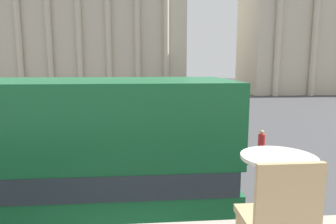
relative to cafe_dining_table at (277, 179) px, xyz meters
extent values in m
cylinder|color=black|center=(-0.73, 5.06, -3.24)|extent=(1.04, 0.22, 1.04)
cylinder|color=#2D2D30|center=(0.00, 0.00, -0.18)|extent=(0.07, 0.07, 0.68)
cylinder|color=silver|center=(0.00, 0.00, 0.18)|extent=(0.60, 0.60, 0.03)
cube|color=tan|center=(-0.26, -0.51, -0.07)|extent=(0.40, 0.40, 0.05)
cube|color=tan|center=(-0.26, -0.69, 0.16)|extent=(0.40, 0.04, 0.42)
cube|color=beige|center=(-10.60, 51.61, 6.46)|extent=(33.17, 11.73, 20.44)
cylinder|color=beige|center=(-19.45, 45.29, 4.93)|extent=(0.90, 0.90, 17.37)
cylinder|color=beige|center=(-15.02, 45.29, 4.93)|extent=(0.90, 0.90, 17.37)
cylinder|color=beige|center=(-10.60, 45.29, 4.93)|extent=(0.90, 0.90, 17.37)
cylinder|color=beige|center=(-6.18, 45.29, 4.93)|extent=(0.90, 0.90, 17.37)
cylinder|color=beige|center=(-1.76, 45.29, 4.93)|extent=(0.90, 0.90, 17.37)
cylinder|color=beige|center=(2.67, 45.29, 4.93)|extent=(0.90, 0.90, 17.37)
cube|color=beige|center=(29.82, 46.56, 6.49)|extent=(27.82, 10.46, 20.49)
cylinder|color=beige|center=(18.69, 40.88, 4.95)|extent=(0.90, 0.90, 17.42)
cylinder|color=beige|center=(24.26, 40.88, 4.95)|extent=(0.90, 0.90, 17.42)
cylinder|color=black|center=(-0.52, 9.48, -1.75)|extent=(0.12, 0.12, 4.01)
cube|color=black|center=(-0.34, 9.48, -0.19)|extent=(0.20, 0.24, 0.70)
sphere|color=green|center=(-0.23, 9.48, -0.04)|extent=(0.14, 0.14, 0.14)
cylinder|color=black|center=(4.21, 18.12, -1.97)|extent=(0.12, 0.12, 3.58)
cube|color=black|center=(4.39, 18.12, -0.63)|extent=(0.20, 0.24, 0.70)
sphere|color=red|center=(4.50, 18.12, -0.48)|extent=(0.14, 0.14, 0.14)
cylinder|color=#282B33|center=(4.44, 11.18, -3.37)|extent=(0.14, 0.14, 0.78)
cylinder|color=#282B33|center=(4.62, 11.18, -3.37)|extent=(0.14, 0.14, 0.78)
cylinder|color=#B22323|center=(4.53, 11.18, -2.67)|extent=(0.32, 0.32, 0.62)
sphere|color=tan|center=(4.53, 11.18, -2.26)|extent=(0.21, 0.21, 0.21)
cylinder|color=#282B33|center=(-8.40, 31.77, -3.32)|extent=(0.14, 0.14, 0.88)
cylinder|color=#282B33|center=(-8.22, 31.77, -3.32)|extent=(0.14, 0.14, 0.88)
cylinder|color=yellow|center=(-8.31, 31.77, -2.53)|extent=(0.32, 0.32, 0.70)
sphere|color=tan|center=(-8.31, 31.77, -2.06)|extent=(0.24, 0.24, 0.24)
camera|label=1|loc=(-1.08, -2.23, 0.92)|focal=32.00mm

